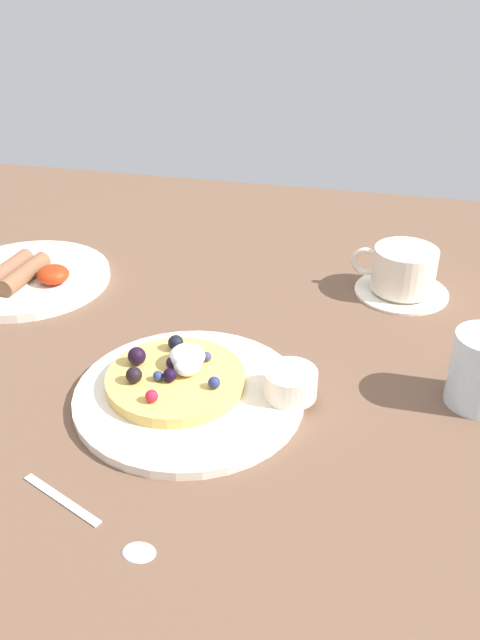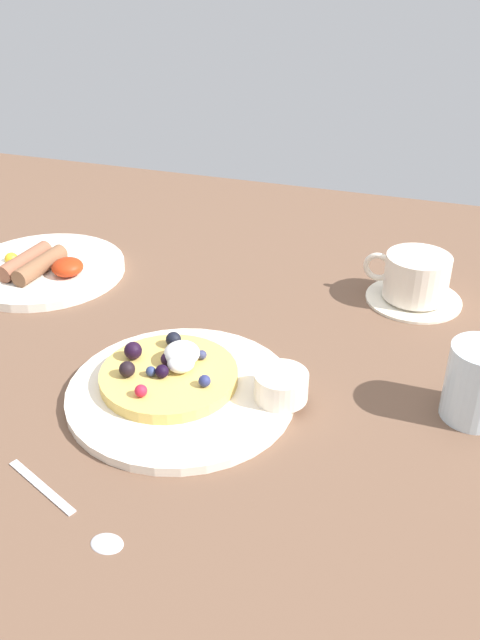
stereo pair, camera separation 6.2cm
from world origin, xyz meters
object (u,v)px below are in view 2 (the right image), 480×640
at_px(breakfast_plate, 44,269).
at_px(pancake_plate, 181,392).
at_px(teaspoon, 80,519).
at_px(syrup_ramekin, 281,385).
at_px(coffee_cup, 416,275).
at_px(coffee_saucer, 413,298).
at_px(water_glass, 478,383).

bearing_deg(breakfast_plate, pancake_plate, -34.41).
bearing_deg(pancake_plate, teaspoon, -94.11).
xyz_separation_m(pancake_plate, syrup_ramekin, (0.11, 0.02, 0.02)).
bearing_deg(syrup_ramekin, coffee_cup, 68.65).
bearing_deg(teaspoon, syrup_ramekin, 60.25).
bearing_deg(syrup_ramekin, coffee_saucer, 68.37).
height_order(syrup_ramekin, breakfast_plate, syrup_ramekin).
distance_m(pancake_plate, water_glass, 0.31).
bearing_deg(syrup_ramekin, pancake_plate, -169.93).
distance_m(teaspoon, water_glass, 0.40).
relative_size(syrup_ramekin, coffee_saucer, 0.44).
bearing_deg(pancake_plate, water_glass, 12.35).
distance_m(breakfast_plate, coffee_saucer, 0.53).
bearing_deg(breakfast_plate, water_glass, -13.37).
bearing_deg(teaspoon, breakfast_plate, 126.10).
height_order(pancake_plate, water_glass, water_glass).
bearing_deg(coffee_saucer, syrup_ramekin, -111.63).
xyz_separation_m(teaspoon, water_glass, (0.31, 0.26, 0.04)).
bearing_deg(coffee_cup, pancake_plate, -125.87).
relative_size(syrup_ramekin, teaspoon, 0.39).
relative_size(breakfast_plate, coffee_cup, 2.00).
height_order(syrup_ramekin, coffee_cup, coffee_cup).
bearing_deg(coffee_cup, water_glass, -70.05).
bearing_deg(coffee_cup, teaspoon, -115.10).
relative_size(coffee_cup, teaspoon, 0.79).
relative_size(coffee_saucer, water_glass, 1.54).
xyz_separation_m(syrup_ramekin, teaspoon, (-0.12, -0.21, -0.02)).
bearing_deg(water_glass, syrup_ramekin, -166.42).
bearing_deg(teaspoon, coffee_cup, 64.90).
distance_m(breakfast_plate, coffee_cup, 0.53).
xyz_separation_m(pancake_plate, water_glass, (0.30, 0.07, 0.04)).
bearing_deg(coffee_saucer, water_glass, -70.37).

